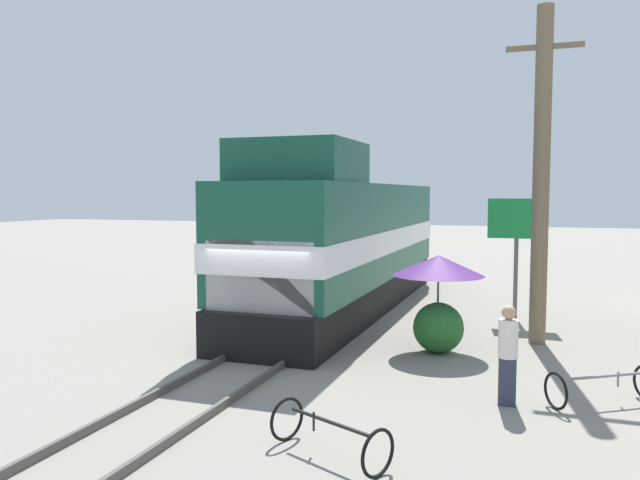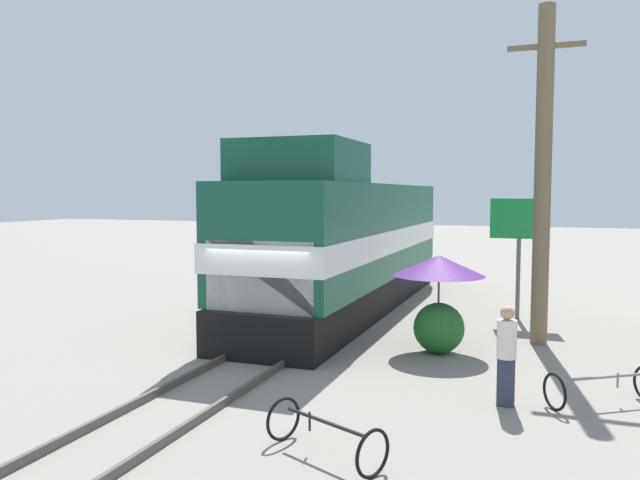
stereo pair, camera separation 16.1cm
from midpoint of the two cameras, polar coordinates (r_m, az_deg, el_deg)
name	(u,v)px [view 1 (the left image)]	position (r m, az deg, el deg)	size (l,w,h in m)	color
ground_plane	(275,351)	(15.08, -4.41, -10.10)	(120.00, 120.00, 0.00)	gray
rail_near	(248,346)	(15.35, -6.90, -9.57)	(0.08, 43.39, 0.15)	#4C4742
rail_far	(304,351)	(14.79, -1.83, -10.08)	(0.08, 43.39, 0.15)	#4C4742
locomotive	(343,243)	(19.71, 1.88, -0.31)	(3.13, 14.02, 5.07)	black
utility_pole	(541,175)	(16.29, 19.31, 5.64)	(1.80, 0.40, 8.28)	#726047
vendor_umbrella	(438,265)	(15.13, 10.48, -2.30)	(2.18, 2.18, 2.27)	#4C4C4C
billboard_sign	(517,229)	(19.36, 17.32, 0.94)	(1.68, 0.12, 3.59)	#595959
shrub_cluster	(438,328)	(15.02, 10.47, -7.89)	(1.19, 1.19, 1.19)	#236028
person_bystander	(508,351)	(11.60, 16.42, -9.71)	(0.34, 0.34, 1.78)	#2D3347
bicycle	(602,386)	(12.35, 24.05, -12.10)	(1.97, 1.62, 0.65)	black
bicycle_spare	(329,434)	(9.23, 0.31, -17.33)	(1.94, 1.38, 0.67)	black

